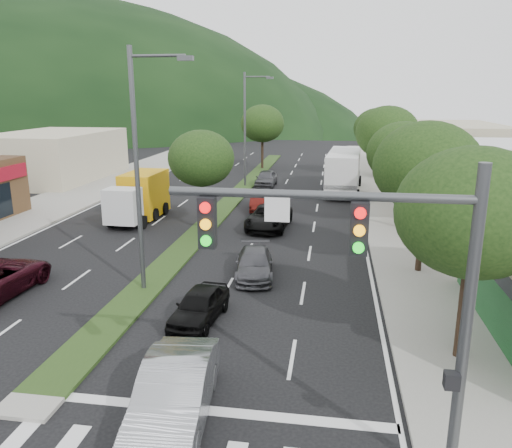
% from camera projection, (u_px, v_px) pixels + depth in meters
% --- Properties ---
extents(ground, '(160.00, 160.00, 0.00)m').
position_uv_depth(ground, '(38.00, 399.00, 13.86)').
color(ground, black).
rests_on(ground, ground).
extents(sidewalk_right, '(5.00, 90.00, 0.15)m').
position_uv_depth(sidewalk_right, '(397.00, 210.00, 35.87)').
color(sidewalk_right, gray).
rests_on(sidewalk_right, ground).
extents(sidewalk_left, '(6.00, 90.00, 0.15)m').
position_uv_depth(sidewalk_left, '(67.00, 199.00, 39.66)').
color(sidewalk_left, gray).
rests_on(sidewalk_left, ground).
extents(median, '(1.60, 56.00, 0.12)m').
position_uv_depth(median, '(234.00, 197.00, 40.60)').
color(median, '#213814').
rests_on(median, ground).
extents(traffic_signal, '(6.12, 0.40, 7.00)m').
position_uv_depth(traffic_signal, '(388.00, 280.00, 9.86)').
color(traffic_signal, '#47494C').
rests_on(traffic_signal, ground).
extents(bldg_left_far, '(9.00, 14.00, 4.60)m').
position_uv_depth(bldg_left_far, '(55.00, 156.00, 48.59)').
color(bldg_left_far, '#C1B89A').
rests_on(bldg_left_far, ground).
extents(bldg_right_far, '(10.00, 16.00, 5.20)m').
position_uv_depth(bldg_right_far, '(446.00, 149.00, 52.35)').
color(bldg_right_far, '#C1B89A').
rests_on(bldg_right_far, ground).
extents(tree_r_a, '(4.60, 4.60, 6.63)m').
position_uv_depth(tree_r_a, '(473.00, 213.00, 14.67)').
color(tree_r_a, black).
rests_on(tree_r_a, sidewalk_right).
extents(tree_r_b, '(4.80, 4.80, 6.94)m').
position_uv_depth(tree_r_b, '(427.00, 167.00, 22.26)').
color(tree_r_b, black).
rests_on(tree_r_b, sidewalk_right).
extents(tree_r_c, '(4.40, 4.40, 6.48)m').
position_uv_depth(tree_r_c, '(403.00, 153.00, 29.98)').
color(tree_r_c, black).
rests_on(tree_r_c, sidewalk_right).
extents(tree_r_d, '(5.00, 5.00, 7.17)m').
position_uv_depth(tree_r_d, '(387.00, 133.00, 39.43)').
color(tree_r_d, black).
rests_on(tree_r_d, sidewalk_right).
extents(tree_r_e, '(4.60, 4.60, 6.71)m').
position_uv_depth(tree_r_e, '(377.00, 128.00, 49.06)').
color(tree_r_e, black).
rests_on(tree_r_e, sidewalk_right).
extents(tree_med_near, '(4.00, 4.00, 6.02)m').
position_uv_depth(tree_med_near, '(201.00, 158.00, 29.93)').
color(tree_med_near, black).
rests_on(tree_med_near, median).
extents(tree_med_far, '(4.80, 4.80, 6.94)m').
position_uv_depth(tree_med_far, '(262.00, 124.00, 54.64)').
color(tree_med_far, black).
rests_on(tree_med_far, median).
extents(streetlight_near, '(2.60, 0.25, 10.00)m').
position_uv_depth(streetlight_near, '(141.00, 161.00, 20.05)').
color(streetlight_near, '#47494C').
rests_on(streetlight_near, ground).
extents(streetlight_mid, '(2.60, 0.25, 10.00)m').
position_uv_depth(streetlight_mid, '(247.00, 124.00, 43.95)').
color(streetlight_mid, '#47494C').
rests_on(streetlight_mid, ground).
extents(sedan_silver, '(2.19, 5.04, 1.61)m').
position_uv_depth(sedan_silver, '(175.00, 393.00, 12.71)').
color(sedan_silver, gray).
rests_on(sedan_silver, ground).
extents(car_queue_a, '(1.82, 3.77, 1.24)m').
position_uv_depth(car_queue_a, '(199.00, 306.00, 18.42)').
color(car_queue_a, black).
rests_on(car_queue_a, ground).
extents(car_queue_b, '(2.21, 4.32, 1.20)m').
position_uv_depth(car_queue_b, '(254.00, 264.00, 23.02)').
color(car_queue_b, '#444449').
rests_on(car_queue_b, ground).
extents(car_queue_c, '(1.90, 4.27, 1.36)m').
position_uv_depth(car_queue_c, '(261.00, 200.00, 36.21)').
color(car_queue_c, '#490F0C').
rests_on(car_queue_c, ground).
extents(car_queue_d, '(2.69, 5.25, 1.42)m').
position_uv_depth(car_queue_d, '(269.00, 217.00, 31.23)').
color(car_queue_d, black).
rests_on(car_queue_d, ground).
extents(car_queue_e, '(1.76, 4.27, 1.45)m').
position_uv_depth(car_queue_e, '(266.00, 178.00, 45.33)').
color(car_queue_e, '#454549').
rests_on(car_queue_e, ground).
extents(box_truck, '(2.55, 6.27, 3.07)m').
position_uv_depth(box_truck, '(140.00, 198.00, 33.27)').
color(box_truck, silver).
rests_on(box_truck, ground).
extents(motorhome, '(3.38, 9.20, 3.47)m').
position_uv_depth(motorhome, '(344.00, 171.00, 42.38)').
color(motorhome, silver).
rests_on(motorhome, ground).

